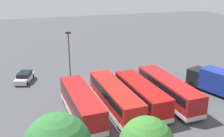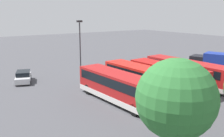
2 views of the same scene
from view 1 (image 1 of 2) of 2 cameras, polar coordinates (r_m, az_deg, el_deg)
ground_plane at (r=40.40m, az=-1.91°, el=-2.23°), size 140.00×140.00×0.00m
bus_single_deck_near_end at (r=33.26m, az=12.03°, el=-4.45°), size 2.98×11.61×2.95m
bus_single_deck_second at (r=31.42m, az=6.32°, el=-5.57°), size 3.00×10.30×2.95m
bus_single_deck_third at (r=30.65m, az=0.55°, el=-6.10°), size 3.03×11.58×2.95m
bus_single_deck_fourth at (r=29.36m, az=-6.67°, el=-7.44°), size 3.08×10.63×2.95m
box_truck_blue at (r=37.58m, az=21.65°, el=-2.51°), size 4.80×7.91×3.20m
car_hatchback_silver at (r=41.10m, az=-18.43°, el=-1.82°), size 3.07×4.44×1.43m
lamp_post_tall at (r=36.08m, az=-9.23°, el=2.71°), size 0.70×0.30×7.95m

